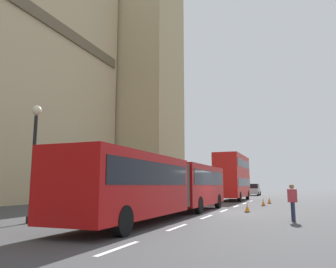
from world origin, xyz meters
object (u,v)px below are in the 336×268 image
object	(u,v)px
traffic_cone_middle	(263,202)
traffic_cone_west	(247,207)
double_decker_bus	(233,175)
street_lamp	(34,153)
articulated_bus	(168,183)
pedestrian_near_cones	(293,201)
sedan_lead	(254,190)
traffic_cone_east	(269,200)

from	to	relation	value
traffic_cone_middle	traffic_cone_west	bearing A→B (deg)	177.00
double_decker_bus	street_lamp	xyz separation A→B (m)	(-24.99, 4.50, 0.35)
articulated_bus	street_lamp	distance (m)	6.92
double_decker_bus	pedestrian_near_cones	size ratio (longest dim) A/B	5.50
sedan_lead	street_lamp	world-z (taller)	street_lamp
traffic_cone_east	traffic_cone_middle	bearing A→B (deg)	176.84
double_decker_bus	pedestrian_near_cones	bearing A→B (deg)	-162.68
traffic_cone_east	street_lamp	size ratio (longest dim) A/B	0.11
sedan_lead	traffic_cone_middle	world-z (taller)	sedan_lead
articulated_bus	traffic_cone_middle	size ratio (longest dim) A/B	29.60
articulated_bus	sedan_lead	size ratio (longest dim) A/B	3.90
double_decker_bus	pedestrian_near_cones	xyz separation A→B (m)	(-20.04, -6.25, -1.80)
double_decker_bus	articulated_bus	bearing A→B (deg)	-179.99
articulated_bus	street_lamp	bearing A→B (deg)	138.48
articulated_bus	traffic_cone_west	xyz separation A→B (m)	(4.37, -3.56, -1.46)
articulated_bus	double_decker_bus	bearing A→B (deg)	0.01
traffic_cone_west	street_lamp	size ratio (longest dim) A/B	0.11
double_decker_bus	street_lamp	bearing A→B (deg)	169.78
traffic_cone_east	pedestrian_near_cones	distance (m)	15.18
double_decker_bus	traffic_cone_east	distance (m)	6.93
traffic_cone_west	pedestrian_near_cones	distance (m)	5.28
pedestrian_near_cones	traffic_cone_middle	bearing A→B (deg)	11.57
street_lamp	pedestrian_near_cones	size ratio (longest dim) A/B	3.12
double_decker_bus	street_lamp	distance (m)	25.40
traffic_cone_middle	pedestrian_near_cones	xyz separation A→B (m)	(-11.35, -2.32, 0.63)
double_decker_bus	traffic_cone_west	bearing A→B (deg)	-167.08
articulated_bus	traffic_cone_west	world-z (taller)	articulated_bus
traffic_cone_west	traffic_cone_middle	xyz separation A→B (m)	(6.85, -0.36, 0.00)
sedan_lead	pedestrian_near_cones	world-z (taller)	sedan_lead
traffic_cone_east	double_decker_bus	bearing A→B (deg)	39.44
articulated_bus	pedestrian_near_cones	bearing A→B (deg)	-91.24
traffic_cone_west	traffic_cone_middle	bearing A→B (deg)	-3.00
traffic_cone_east	articulated_bus	bearing A→B (deg)	164.52
traffic_cone_west	street_lamp	distance (m)	12.74
articulated_bus	traffic_cone_east	xyz separation A→B (m)	(14.89, -4.12, -1.46)
sedan_lead	traffic_cone_west	xyz separation A→B (m)	(-33.66, -3.47, -0.63)
sedan_lead	street_lamp	distance (m)	43.41
traffic_cone_middle	articulated_bus	bearing A→B (deg)	160.73
sedan_lead	traffic_cone_west	world-z (taller)	sedan_lead
traffic_cone_west	traffic_cone_east	xyz separation A→B (m)	(10.52, -0.56, 0.00)
traffic_cone_east	pedestrian_near_cones	xyz separation A→B (m)	(-15.02, -2.12, 0.63)
traffic_cone_west	traffic_cone_middle	size ratio (longest dim) A/B	1.00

